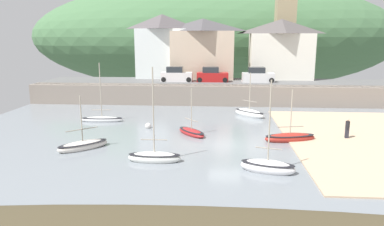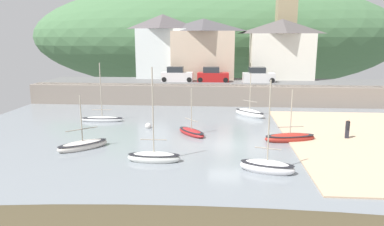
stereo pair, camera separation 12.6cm
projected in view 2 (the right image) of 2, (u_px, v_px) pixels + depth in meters
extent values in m
cube|color=gray|center=(225.00, 145.00, 27.98)|extent=(48.00, 40.00, 0.06)
cube|color=gray|center=(224.00, 95.00, 44.31)|extent=(48.00, 2.40, 2.40)
cube|color=#606060|center=(224.00, 82.00, 47.68)|extent=(48.00, 9.00, 0.10)
ellipsoid|color=#477147|center=(213.00, 37.00, 80.30)|extent=(80.00, 44.00, 23.30)
cube|color=white|center=(163.00, 53.00, 52.00)|extent=(7.11, 4.29, 6.93)
pyramid|color=#554F51|center=(163.00, 21.00, 51.08)|extent=(7.41, 4.59, 2.00)
cube|color=beige|center=(203.00, 55.00, 51.60)|extent=(8.64, 5.91, 6.59)
pyramid|color=#4E4B4E|center=(203.00, 25.00, 50.74)|extent=(8.94, 6.21, 1.72)
cube|color=white|center=(281.00, 56.00, 50.80)|extent=(8.45, 5.26, 6.25)
pyramid|color=#554F4E|center=(282.00, 26.00, 49.95)|extent=(8.75, 5.56, 1.97)
cube|color=tan|center=(285.00, 36.00, 54.05)|extent=(2.80, 2.80, 11.80)
ellipsoid|color=white|center=(154.00, 158.00, 24.28)|extent=(3.59, 1.16, 0.87)
ellipsoid|color=black|center=(154.00, 155.00, 24.23)|extent=(3.52, 1.14, 0.12)
cylinder|color=#B2A893|center=(153.00, 110.00, 23.61)|extent=(0.09, 0.09, 5.66)
cylinder|color=gray|center=(154.00, 140.00, 24.02)|extent=(1.77, 0.08, 0.07)
ellipsoid|color=white|center=(102.00, 120.00, 35.82)|extent=(4.24, 1.22, 0.63)
ellipsoid|color=black|center=(102.00, 118.00, 35.78)|extent=(4.15, 1.20, 0.12)
cylinder|color=#B2A893|center=(101.00, 90.00, 35.21)|extent=(0.09, 0.09, 5.28)
cylinder|color=gray|center=(102.00, 110.00, 35.61)|extent=(1.95, 0.20, 0.07)
ellipsoid|color=white|center=(249.00, 114.00, 38.10)|extent=(3.38, 3.28, 0.99)
ellipsoid|color=black|center=(250.00, 111.00, 38.04)|extent=(3.32, 3.21, 0.12)
cylinder|color=#B2A893|center=(250.00, 91.00, 37.60)|extent=(0.09, 0.09, 3.81)
cylinder|color=gray|center=(250.00, 101.00, 37.82)|extent=(1.39, 1.32, 0.07)
ellipsoid|color=#A72A21|center=(290.00, 138.00, 29.04)|extent=(4.36, 2.19, 0.83)
ellipsoid|color=black|center=(290.00, 135.00, 28.99)|extent=(4.27, 2.15, 0.12)
cylinder|color=#B2A893|center=(291.00, 112.00, 28.59)|extent=(0.09, 0.09, 3.53)
cylinder|color=gray|center=(290.00, 127.00, 28.84)|extent=(2.15, 0.55, 0.07)
ellipsoid|color=white|center=(267.00, 168.00, 22.41)|extent=(3.61, 2.14, 0.98)
ellipsoid|color=black|center=(267.00, 163.00, 22.35)|extent=(3.54, 2.10, 0.12)
cylinder|color=#B2A893|center=(269.00, 121.00, 21.79)|extent=(0.09, 0.09, 4.97)
cylinder|color=gray|center=(268.00, 148.00, 22.15)|extent=(1.54, 0.51, 0.07)
ellipsoid|color=#AA2325|center=(191.00, 133.00, 30.94)|extent=(2.98, 3.32, 0.64)
ellipsoid|color=black|center=(191.00, 131.00, 30.90)|extent=(2.92, 3.25, 0.12)
cylinder|color=#B2A893|center=(191.00, 109.00, 30.51)|extent=(0.09, 0.09, 3.50)
cylinder|color=gray|center=(191.00, 120.00, 30.71)|extent=(1.25, 1.54, 0.07)
ellipsoid|color=silver|center=(83.00, 146.00, 27.03)|extent=(3.69, 3.52, 0.80)
ellipsoid|color=black|center=(83.00, 143.00, 26.99)|extent=(3.62, 3.45, 0.12)
cylinder|color=#B2A893|center=(81.00, 118.00, 26.60)|extent=(0.09, 0.09, 3.42)
cylinder|color=gray|center=(82.00, 129.00, 26.77)|extent=(1.84, 1.68, 0.07)
cube|color=silver|center=(177.00, 77.00, 48.01)|extent=(4.12, 1.74, 1.20)
cube|color=#282D33|center=(175.00, 70.00, 47.83)|extent=(2.11, 1.52, 0.80)
cylinder|color=black|center=(190.00, 78.00, 48.72)|extent=(0.64, 0.22, 0.64)
cylinder|color=black|center=(189.00, 80.00, 47.16)|extent=(0.64, 0.22, 0.64)
cylinder|color=black|center=(166.00, 78.00, 48.98)|extent=(0.64, 0.22, 0.64)
cylinder|color=black|center=(164.00, 79.00, 47.42)|extent=(0.64, 0.22, 0.64)
cube|color=#B21B1B|center=(213.00, 77.00, 47.65)|extent=(4.13, 1.78, 1.20)
cube|color=#282D33|center=(211.00, 70.00, 47.47)|extent=(2.13, 1.54, 0.80)
cylinder|color=black|center=(225.00, 79.00, 48.36)|extent=(0.64, 0.22, 0.64)
cylinder|color=black|center=(226.00, 80.00, 46.80)|extent=(0.64, 0.22, 0.64)
cylinder|color=black|center=(201.00, 78.00, 48.62)|extent=(0.64, 0.22, 0.64)
cylinder|color=black|center=(200.00, 80.00, 47.05)|extent=(0.64, 0.22, 0.64)
cube|color=silver|center=(259.00, 77.00, 47.20)|extent=(4.17, 1.88, 1.20)
cube|color=#282D33|center=(257.00, 70.00, 47.02)|extent=(2.17, 1.59, 0.80)
cylinder|color=black|center=(270.00, 79.00, 47.91)|extent=(0.64, 0.22, 0.64)
cylinder|color=black|center=(272.00, 80.00, 46.35)|extent=(0.64, 0.22, 0.64)
cylinder|color=black|center=(245.00, 79.00, 48.16)|extent=(0.64, 0.22, 0.64)
cylinder|color=black|center=(246.00, 80.00, 46.60)|extent=(0.64, 0.22, 0.64)
cube|color=#282833|center=(347.00, 133.00, 29.44)|extent=(0.28, 0.20, 0.82)
cylinder|color=black|center=(348.00, 125.00, 29.30)|extent=(0.34, 0.34, 0.58)
sphere|color=#D1A889|center=(348.00, 120.00, 29.22)|extent=(0.22, 0.22, 0.22)
sphere|color=silver|center=(148.00, 126.00, 33.21)|extent=(0.59, 0.59, 0.59)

